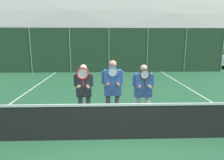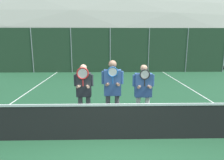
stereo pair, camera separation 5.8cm
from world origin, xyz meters
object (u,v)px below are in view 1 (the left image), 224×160
(player_leftmost, at_px, (84,90))
(car_center, at_px, (183,56))
(car_left_of_center, at_px, (125,57))
(player_center_left, at_px, (113,88))
(car_far_left, at_px, (63,58))
(player_center_right, at_px, (143,90))

(player_leftmost, bearing_deg, car_center, 57.67)
(car_left_of_center, bearing_deg, player_leftmost, -101.43)
(player_leftmost, relative_size, car_center, 0.42)
(player_center_left, bearing_deg, player_leftmost, 172.78)
(player_leftmost, xyz_separation_m, car_far_left, (-2.90, 11.07, -0.16))
(player_leftmost, height_order, car_center, car_center)
(car_left_of_center, relative_size, car_center, 1.11)
(player_center_left, relative_size, car_far_left, 0.41)
(player_leftmost, distance_m, player_center_right, 1.66)
(player_leftmost, relative_size, player_center_left, 0.93)
(car_far_left, bearing_deg, car_left_of_center, -0.91)
(car_left_of_center, bearing_deg, car_far_left, 179.09)
(car_left_of_center, xyz_separation_m, car_center, (4.96, 0.36, -0.03))
(player_center_right, height_order, car_center, car_center)
(car_far_left, relative_size, car_center, 1.08)
(car_far_left, bearing_deg, player_leftmost, -75.34)
(player_center_left, bearing_deg, player_center_right, 3.92)
(player_leftmost, relative_size, player_center_right, 1.00)
(player_center_left, distance_m, car_far_left, 11.77)
(player_center_right, height_order, car_far_left, player_center_right)
(player_leftmost, relative_size, car_far_left, 0.39)
(player_center_left, xyz_separation_m, car_left_of_center, (1.42, 11.09, -0.15))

